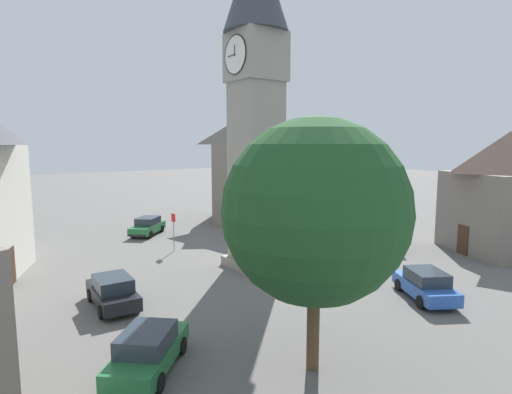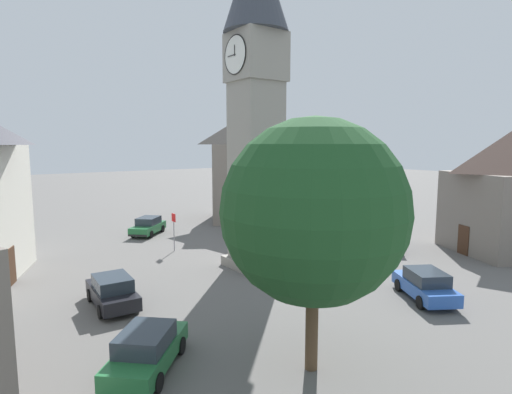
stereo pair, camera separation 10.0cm
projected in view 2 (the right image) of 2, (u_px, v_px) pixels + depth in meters
The scene contains 12 objects.
ground_plane at pixel (256, 266), 26.78m from camera, with size 200.00×200.00×0.00m, color #605E5B.
clock_tower at pixel (256, 73), 25.24m from camera, with size 4.01×4.01×20.81m.
car_blue_kerb at pixel (425, 285), 20.96m from camera, with size 4.41×3.56×1.53m.
car_silver_kerb at pixel (112, 291), 20.02m from camera, with size 4.22×1.99×1.53m.
car_red_corner at pixel (148, 226), 36.00m from camera, with size 4.10×4.12×1.53m.
car_white_side at pixel (387, 239), 30.97m from camera, with size 4.15×4.07×1.53m.
car_black_far at pixel (147, 350), 14.32m from camera, with size 4.18×4.04×1.53m.
pedestrian at pixel (267, 224), 35.58m from camera, with size 0.56×0.24×1.69m.
tree at pixel (314, 212), 13.83m from camera, with size 6.33×6.33×8.77m.
building_shop_left at pixel (507, 191), 29.69m from camera, with size 9.15×9.17×8.77m.
building_corner_back at pixel (248, 166), 42.88m from camera, with size 10.53×10.39×10.97m.
road_sign at pixel (174, 226), 30.35m from camera, with size 0.60×0.07×2.80m.
Camera 2 is at (-21.12, 15.15, 7.83)m, focal length 29.00 mm.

